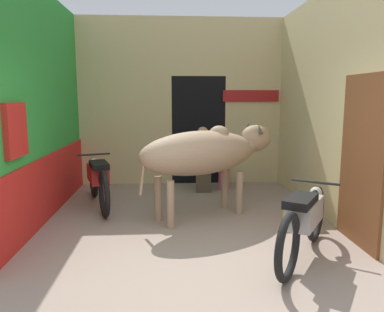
# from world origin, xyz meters

# --- Properties ---
(ground_plane) EXTENTS (30.00, 30.00, 0.00)m
(ground_plane) POSITION_xyz_m (0.00, 0.00, 0.00)
(ground_plane) COLOR gray
(wall_left_shopfront) EXTENTS (0.25, 4.23, 3.43)m
(wall_left_shopfront) POSITION_xyz_m (-2.18, 2.10, 1.66)
(wall_left_shopfront) COLOR green
(wall_left_shopfront) RESTS_ON ground_plane
(wall_back_with_doorway) EXTENTS (4.19, 0.93, 3.43)m
(wall_back_with_doorway) POSITION_xyz_m (0.16, 4.51, 1.47)
(wall_back_with_doorway) COLOR #D1BC84
(wall_back_with_doorway) RESTS_ON ground_plane
(wall_right_with_door) EXTENTS (0.22, 4.23, 3.43)m
(wall_right_with_door) POSITION_xyz_m (2.18, 2.06, 1.69)
(wall_right_with_door) COLOR #D1BC84
(wall_right_with_door) RESTS_ON ground_plane
(cow) EXTENTS (2.34, 1.58, 1.41)m
(cow) POSITION_xyz_m (0.32, 2.00, 1.00)
(cow) COLOR tan
(cow) RESTS_ON ground_plane
(motorcycle_near) EXTENTS (1.15, 1.65, 0.81)m
(motorcycle_near) POSITION_xyz_m (1.25, 0.38, 0.46)
(motorcycle_near) COLOR black
(motorcycle_near) RESTS_ON ground_plane
(motorcycle_far) EXTENTS (0.78, 1.92, 0.83)m
(motorcycle_far) POSITION_xyz_m (-1.45, 2.62, 0.47)
(motorcycle_far) COLOR black
(motorcycle_far) RESTS_ON ground_plane
(shopkeeper_seated) EXTENTS (0.40, 0.34, 1.25)m
(shopkeeper_seated) POSITION_xyz_m (0.40, 3.57, 0.67)
(shopkeeper_seated) COLOR brown
(shopkeeper_seated) RESTS_ON ground_plane
(plastic_stool) EXTENTS (0.32, 0.32, 0.47)m
(plastic_stool) POSITION_xyz_m (0.83, 3.67, 0.25)
(plastic_stool) COLOR #DB6093
(plastic_stool) RESTS_ON ground_plane
(crate) EXTENTS (0.44, 0.32, 0.28)m
(crate) POSITION_xyz_m (1.62, 1.50, 0.14)
(crate) COLOR gold
(crate) RESTS_ON ground_plane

